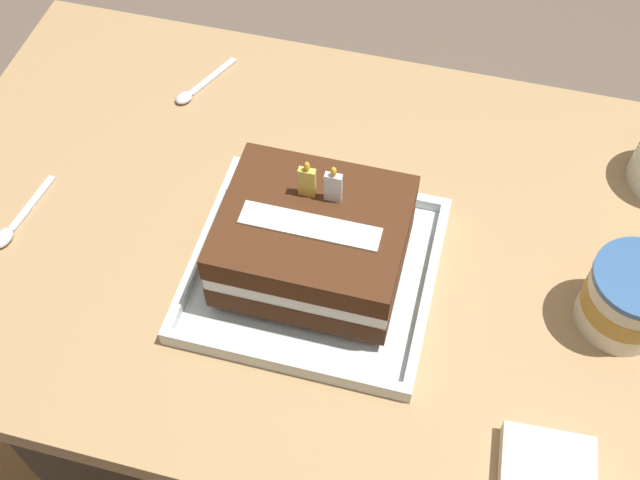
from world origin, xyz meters
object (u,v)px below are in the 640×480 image
(ice_cream_tub, at_px, (629,298))
(serving_spoon_by_bowls, at_px, (10,229))
(napkin_pile, at_px, (547,473))
(birthday_cake, at_px, (313,241))
(serving_spoon_near_tray, at_px, (193,91))
(foil_tray, at_px, (314,271))

(ice_cream_tub, relative_size, serving_spoon_by_bowls, 0.82)
(serving_spoon_by_bowls, relative_size, napkin_pile, 1.27)
(birthday_cake, distance_m, serving_spoon_near_tray, 0.37)
(napkin_pile, bearing_deg, birthday_cake, 148.31)
(foil_tray, xyz_separation_m, napkin_pile, (0.30, -0.18, 0.00))
(serving_spoon_near_tray, bearing_deg, ice_cream_tub, -20.57)
(ice_cream_tub, distance_m, napkin_pile, 0.23)
(ice_cream_tub, distance_m, serving_spoon_by_bowls, 0.76)
(birthday_cake, relative_size, napkin_pile, 2.06)
(foil_tray, height_order, ice_cream_tub, ice_cream_tub)
(serving_spoon_near_tray, relative_size, napkin_pile, 1.16)
(birthday_cake, distance_m, ice_cream_tub, 0.37)
(foil_tray, bearing_deg, napkin_pile, -31.68)
(foil_tray, bearing_deg, birthday_cake, 90.00)
(serving_spoon_by_bowls, bearing_deg, serving_spoon_near_tray, 64.50)
(birthday_cake, height_order, napkin_pile, birthday_cake)
(foil_tray, bearing_deg, serving_spoon_by_bowls, -174.87)
(serving_spoon_near_tray, bearing_deg, birthday_cake, -45.96)
(foil_tray, xyz_separation_m, serving_spoon_near_tray, (-0.25, 0.26, -0.00))
(foil_tray, distance_m, serving_spoon_by_bowls, 0.39)
(birthday_cake, height_order, ice_cream_tub, birthday_cake)
(foil_tray, bearing_deg, ice_cream_tub, 4.56)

